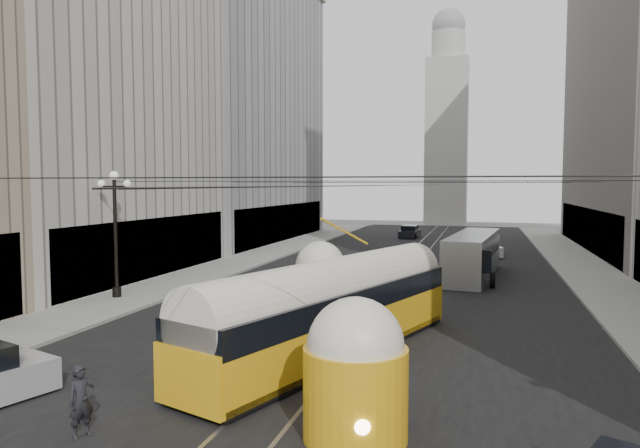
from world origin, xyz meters
The scene contains 15 objects.
road centered at (0.00, 32.50, 0.00)m, with size 20.00×85.00×0.02m, color black.
sidewalk_left centered at (-12.00, 36.00, 0.07)m, with size 4.00×72.00×0.15m, color gray.
sidewalk_right centered at (12.00, 36.00, 0.07)m, with size 4.00×72.00×0.15m, color gray.
rail_left centered at (-0.75, 32.50, 0.00)m, with size 0.12×85.00×0.04m, color gray.
rail_right centered at (0.75, 32.50, 0.00)m, with size 0.12×85.00×0.04m, color gray.
building_left_mid centered at (-20.00, 24.00, 17.31)m, with size 12.60×20.60×34.60m.
building_left_far centered at (-19.99, 48.00, 14.31)m, with size 12.60×28.60×28.60m.
distant_tower centered at (0.00, 80.00, 14.97)m, with size 6.00×6.00×31.36m.
lamppost_left_mid centered at (-12.60, 18.00, 3.74)m, with size 1.86×0.44×6.37m.
catenary centered at (0.12, 31.49, 5.88)m, with size 25.00×72.00×0.23m.
streetcar centered at (0.32, 11.83, 1.63)m, with size 6.69×14.54×3.34m.
city_bus centered at (4.70, 30.25, 1.50)m, with size 3.44×10.99×2.74m.
sedan_white_far centered at (5.35, 41.77, 0.66)m, with size 3.06×4.98×1.47m.
sedan_dark_far centered at (-2.37, 55.95, 0.62)m, with size 2.03×4.42×1.36m.
pedestrian_crossing_a centered at (-3.68, 4.16, 0.84)m, with size 0.61×0.40×1.69m, color black.
Camera 1 is at (5.17, -6.71, 5.86)m, focal length 32.00 mm.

